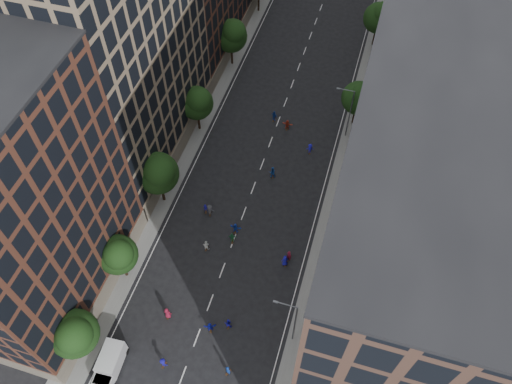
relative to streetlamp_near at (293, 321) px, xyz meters
The scene contains 34 objects.
ground 30.30m from the streetlamp_near, 110.32° to the left, with size 240.00×240.00×0.00m, color black.
sidewalk_left 42.27m from the streetlamp_near, 122.21° to the left, with size 4.00×105.00×0.15m, color slate.
sidewalk_right 35.90m from the streetlamp_near, 87.37° to the left, with size 4.00×105.00×0.15m, color slate.
bldg_left_a 30.99m from the streetlamp_near, behind, with size 14.00×22.00×30.00m, color #542D20.
bldg_left_b 39.13m from the streetlamp_near, 141.93° to the left, with size 14.00×26.00×34.00m, color #887259.
bldg_right_a 15.75m from the streetlamp_near, 19.17° to the left, with size 14.00×30.00×36.00m, color #4B3328.
bldg_right_b 35.03m from the streetlamp_near, 74.90° to the left, with size 14.00×28.00×33.00m, color #696357.
tree_left_0 22.89m from the streetlamp_near, 159.12° to the right, with size 5.20×5.20×8.83m.
tree_left_1 21.47m from the streetlamp_near, behind, with size 4.80×4.80×8.21m.
tree_left_2 25.48m from the streetlamp_near, 147.07° to the left, with size 5.60×5.60×9.45m.
tree_left_3 35.12m from the streetlamp_near, 127.52° to the left, with size 5.00×5.00×8.58m.
tree_left_4 48.78m from the streetlamp_near, 115.99° to the left, with size 5.40×5.40×9.08m.
tree_right_a 35.87m from the streetlamp_near, 88.38° to the left, with size 5.00×5.00×8.39m.
tree_right_b 55.86m from the streetlamp_near, 88.95° to the left, with size 5.20×5.20×8.83m.
streetlamp_near is the anchor object (origin of this frame).
streetlamp_far 33.00m from the streetlamp_near, 90.00° to the left, with size 2.64×0.22×9.06m.
cargo_van 20.58m from the streetlamp_near, 153.95° to the right, with size 2.60×5.04×2.61m.
skater_1 9.09m from the streetlamp_near, 134.56° to the right, with size 0.65×0.43×1.78m, color #13389F.
skater_2 8.53m from the streetlamp_near, behind, with size 0.82×0.64×1.68m, color #1A15B1.
skater_3 15.18m from the streetlamp_near, 151.21° to the right, with size 1.06×0.61×1.65m, color #161293.
skater_4 21.37m from the streetlamp_near, 154.25° to the right, with size 1.12×0.47×1.91m, color #134AA1.
skater_5 10.30m from the streetlamp_near, 169.82° to the right, with size 1.48×0.47×1.60m, color #151DB1.
skater_6 15.18m from the streetlamp_near, behind, with size 0.94×0.61×1.92m, color maroon.
skater_7 11.11m from the streetlamp_near, 105.57° to the left, with size 0.70×0.46×1.91m, color maroon.
skater_8 16.32m from the streetlamp_near, 147.79° to the left, with size 0.84×0.65×1.72m, color white.
skater_9 20.45m from the streetlamp_near, 137.22° to the left, with size 1.21×0.69×1.87m, color #393A3E.
skater_10 15.35m from the streetlamp_near, 135.11° to the left, with size 1.04×0.43×1.78m, color #1E6737.
skater_11 16.47m from the streetlamp_near, 131.40° to the left, with size 1.55×0.49×1.67m, color #1639BA.
skater_12 10.49m from the streetlamp_near, 108.61° to the left, with size 0.92×0.60×1.88m, color #151297.
skater_13 21.18m from the streetlamp_near, 138.02° to the left, with size 0.55×0.36×1.51m, color #1B15AB.
skater_14 24.12m from the streetlamp_near, 110.65° to the left, with size 0.93×0.73×1.92m, color #13409A.
skater_15 28.82m from the streetlamp_near, 98.60° to the left, with size 1.09×0.63×1.68m, color #1B16BA.
skater_16 35.07m from the streetlamp_near, 108.51° to the left, with size 1.09×0.45×1.86m, color #12369A.
skater_17 33.28m from the streetlamp_near, 105.20° to the left, with size 1.62×0.52×1.75m, color #AC331C.
Camera 1 is at (12.35, -8.49, 56.44)m, focal length 35.00 mm.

